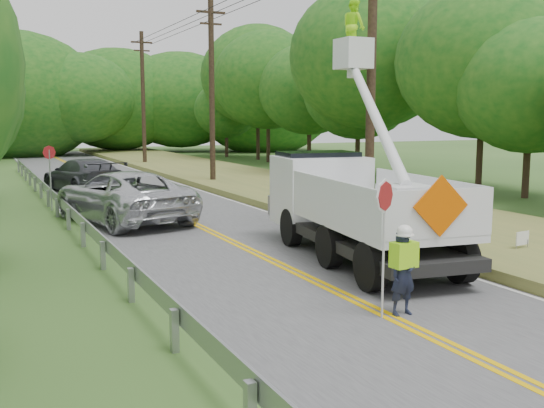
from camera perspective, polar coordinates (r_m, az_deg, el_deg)
name	(u,v)px	position (r m, az deg, el deg)	size (l,w,h in m)	color
ground	(422,333)	(11.33, 13.46, -11.36)	(140.00, 140.00, 0.00)	#335523
road	(180,217)	(23.57, -8.41, -1.17)	(7.20, 96.00, 0.03)	#48484B
guardrail	(63,206)	(23.55, -18.48, -0.17)	(0.18, 48.00, 0.77)	#93949A
utility_poles	(267,81)	(27.94, -0.49, 11.14)	(1.60, 43.30, 10.00)	black
tall_grass_verge	(342,202)	(26.49, 6.42, 0.17)	(7.00, 96.00, 0.30)	#626C35
treeline_right	(350,76)	(41.87, 7.14, 11.44)	(10.38, 51.00, 11.68)	#332319
treeline_horizon	(56,98)	(64.90, -19.05, 9.09)	(58.00, 15.27, 12.60)	#144E16
flagger	(403,267)	(11.94, 11.82, -5.59)	(1.04, 0.42, 2.59)	#191E33
bucket_truck	(344,191)	(17.51, 6.57, 1.18)	(4.39, 8.23, 7.34)	black
suv_silver	(123,196)	(22.74, -13.42, 0.69)	(3.00, 6.50, 1.81)	silver
suv_darkgrey	(83,175)	(32.18, -16.81, 2.51)	(2.34, 5.75, 1.67)	#3E3F46
stop_sign_permanent	(50,167)	(26.26, -19.56, 3.15)	(0.52, 0.24, 2.59)	#93949A
yard_sign	(522,239)	(17.64, 21.82, -3.00)	(0.51, 0.10, 0.74)	white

